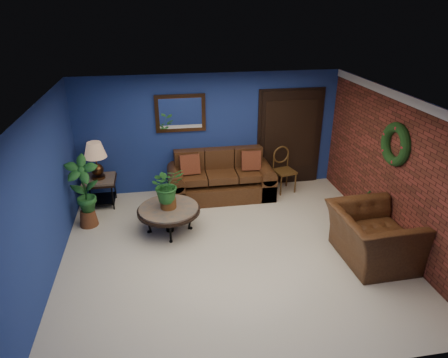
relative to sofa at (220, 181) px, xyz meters
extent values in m
plane|color=beige|center=(-0.15, -2.08, -0.32)|extent=(5.50, 5.50, 0.00)
cube|color=navy|center=(-0.15, 0.42, 0.93)|extent=(5.50, 0.04, 2.50)
cube|color=navy|center=(-2.90, -2.08, 0.93)|extent=(0.04, 5.00, 2.50)
cube|color=maroon|center=(2.60, -2.08, 0.93)|extent=(0.04, 5.00, 2.50)
cube|color=silver|center=(-0.15, -2.08, 2.18)|extent=(5.50, 5.00, 0.02)
cube|color=white|center=(2.57, -2.08, 2.11)|extent=(0.03, 5.00, 0.14)
cube|color=#452612|center=(-0.75, 0.38, 1.40)|extent=(1.02, 0.06, 0.77)
cube|color=black|center=(1.60, 0.39, 0.73)|extent=(1.44, 0.06, 2.18)
torus|color=black|center=(2.54, -2.03, 1.38)|extent=(0.16, 0.72, 0.72)
cube|color=#4C2D15|center=(0.00, -0.08, -0.14)|extent=(2.18, 0.94, 0.36)
cube|color=#4C2D15|center=(0.00, 0.26, 0.18)|extent=(1.86, 0.26, 0.89)
cube|color=#4C2D15|center=(-0.62, -0.14, 0.19)|extent=(0.60, 0.64, 0.14)
cube|color=#4C2D15|center=(0.00, -0.14, 0.19)|extent=(0.60, 0.64, 0.14)
cube|color=#4C2D15|center=(0.62, -0.14, 0.19)|extent=(0.60, 0.64, 0.14)
cube|color=#4C2D15|center=(-0.93, -0.08, -0.07)|extent=(0.32, 0.94, 0.50)
cube|color=#4C2D15|center=(0.93, -0.08, -0.07)|extent=(0.32, 0.94, 0.50)
cube|color=maroon|center=(-0.63, -0.10, 0.46)|extent=(0.40, 0.12, 0.40)
cube|color=maroon|center=(0.63, -0.10, 0.46)|extent=(0.40, 0.12, 0.40)
cylinder|color=#4F4A45|center=(-1.13, -1.28, 0.13)|extent=(1.05, 1.05, 0.05)
cylinder|color=black|center=(-1.13, -1.28, 0.10)|extent=(1.12, 1.12, 0.05)
cylinder|color=black|center=(-1.13, -1.28, -0.11)|extent=(0.14, 0.14, 0.43)
cube|color=#4F4A45|center=(-2.45, -0.03, 0.24)|extent=(0.61, 0.61, 0.05)
cube|color=black|center=(-2.45, -0.03, 0.20)|extent=(0.65, 0.65, 0.04)
cube|color=black|center=(-2.45, -0.03, -0.20)|extent=(0.55, 0.55, 0.03)
cylinder|color=black|center=(-2.70, -0.29, -0.04)|extent=(0.03, 0.03, 0.56)
cylinder|color=black|center=(-2.19, -0.29, -0.04)|extent=(0.03, 0.03, 0.56)
cylinder|color=black|center=(-2.70, 0.22, -0.04)|extent=(0.03, 0.03, 0.56)
cylinder|color=black|center=(-2.19, 0.22, -0.04)|extent=(0.03, 0.03, 0.56)
cylinder|color=#452612|center=(-2.45, -0.03, 0.30)|extent=(0.26, 0.26, 0.05)
sphere|color=#452612|center=(-2.45, -0.03, 0.43)|extent=(0.24, 0.24, 0.24)
cylinder|color=#452612|center=(-2.45, -0.03, 0.62)|extent=(0.03, 0.03, 0.30)
cone|color=tan|center=(-2.45, -0.03, 0.84)|extent=(0.43, 0.43, 0.30)
cube|color=brown|center=(1.40, -0.03, 0.13)|extent=(0.50, 0.50, 0.04)
torus|color=brown|center=(1.36, 0.15, 0.45)|extent=(0.39, 0.12, 0.39)
cylinder|color=brown|center=(1.27, -0.24, -0.10)|extent=(0.03, 0.03, 0.43)
cylinder|color=brown|center=(1.61, -0.16, -0.10)|extent=(0.03, 0.03, 0.43)
cylinder|color=brown|center=(1.19, 0.10, -0.10)|extent=(0.03, 0.03, 0.43)
cylinder|color=brown|center=(1.53, 0.18, -0.10)|extent=(0.03, 0.03, 0.43)
imported|color=#4C2D15|center=(2.00, -2.67, 0.10)|extent=(1.16, 1.32, 0.84)
cylinder|color=brown|center=(-1.13, -1.28, 0.25)|extent=(0.28, 0.28, 0.18)
imported|color=#19511F|center=(-1.13, -1.28, 0.60)|extent=(0.69, 0.64, 0.63)
cylinder|color=brown|center=(2.20, -1.83, -0.22)|extent=(0.26, 0.26, 0.20)
imported|color=#19511F|center=(2.20, -1.83, 0.17)|extent=(0.38, 0.31, 0.67)
cylinder|color=brown|center=(-2.60, -0.82, -0.17)|extent=(0.34, 0.34, 0.30)
imported|color=#19511F|center=(-2.60, -0.82, 0.48)|extent=(0.59, 0.40, 1.10)
camera|label=1|loc=(-1.20, -7.55, 3.53)|focal=32.00mm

